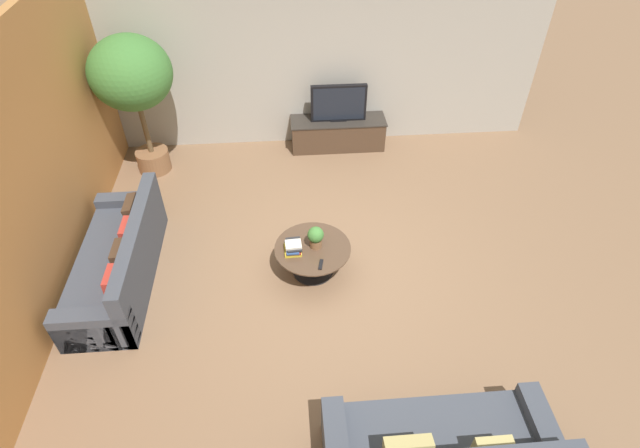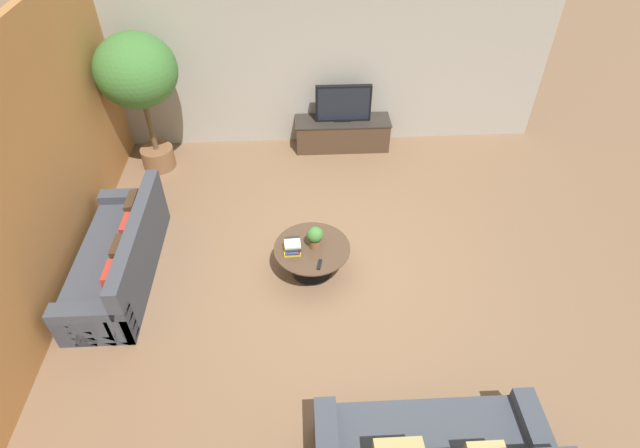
% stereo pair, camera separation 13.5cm
% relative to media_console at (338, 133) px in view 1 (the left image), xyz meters
% --- Properties ---
extents(ground_plane, '(24.00, 24.00, 0.00)m').
position_rel_media_console_xyz_m(ground_plane, '(-0.40, -2.94, -0.27)').
color(ground_plane, brown).
extents(back_wall_stone, '(7.40, 0.12, 3.00)m').
position_rel_media_console_xyz_m(back_wall_stone, '(-0.40, 0.32, 1.23)').
color(back_wall_stone, '#A39E93').
rests_on(back_wall_stone, ground).
extents(side_wall_left, '(0.12, 7.40, 3.00)m').
position_rel_media_console_xyz_m(side_wall_left, '(-3.66, -2.74, 1.23)').
color(side_wall_left, '#B2753D').
rests_on(side_wall_left, ground).
extents(media_console, '(1.58, 0.50, 0.51)m').
position_rel_media_console_xyz_m(media_console, '(0.00, 0.00, 0.00)').
color(media_console, '#473323').
rests_on(media_console, ground).
extents(television, '(0.90, 0.13, 0.62)m').
position_rel_media_console_xyz_m(television, '(-0.00, -0.00, 0.55)').
color(television, black).
rests_on(television, media_console).
extents(coffee_table, '(0.95, 0.95, 0.42)m').
position_rel_media_console_xyz_m(coffee_table, '(-0.62, -2.90, 0.02)').
color(coffee_table, black).
rests_on(coffee_table, ground).
extents(couch_by_wall, '(0.84, 2.20, 0.84)m').
position_rel_media_console_xyz_m(couch_by_wall, '(-3.00, -2.83, 0.02)').
color(couch_by_wall, '#3D424C').
rests_on(couch_by_wall, ground).
extents(potted_palm_tall, '(1.16, 1.16, 2.17)m').
position_rel_media_console_xyz_m(potted_palm_tall, '(-3.02, -0.44, 1.29)').
color(potted_palm_tall, brown).
rests_on(potted_palm_tall, ground).
extents(potted_plant_tabletop, '(0.20, 0.20, 0.29)m').
position_rel_media_console_xyz_m(potted_plant_tabletop, '(-0.58, -2.88, 0.31)').
color(potted_plant_tabletop, brown).
rests_on(potted_plant_tabletop, coffee_table).
extents(book_stack, '(0.22, 0.28, 0.13)m').
position_rel_media_console_xyz_m(book_stack, '(-0.86, -2.94, 0.21)').
color(book_stack, gold).
rests_on(book_stack, coffee_table).
extents(remote_black, '(0.07, 0.16, 0.02)m').
position_rel_media_console_xyz_m(remote_black, '(-0.55, -3.20, 0.16)').
color(remote_black, black).
rests_on(remote_black, coffee_table).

